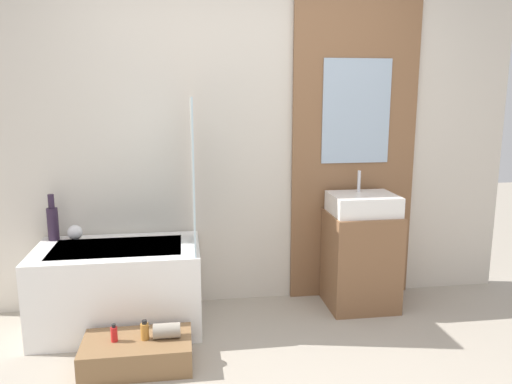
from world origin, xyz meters
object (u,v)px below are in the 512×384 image
bathtub (119,287)px  bottle_soap_secondary (145,331)px  bottle_soap_primary (114,334)px  wooden_step_bench (137,353)px  vase_round_light (75,232)px  vase_tall_dark (53,221)px  sink (363,204)px

bathtub → bottle_soap_secondary: 0.59m
bottle_soap_primary → wooden_step_bench: bearing=0.0°
vase_round_light → bottle_soap_secondary: bearing=-56.1°
vase_tall_dark → vase_round_light: (0.15, -0.01, -0.08)m
wooden_step_bench → bottle_soap_primary: size_ratio=5.95×
sink → vase_tall_dark: 2.24m
bottle_soap_primary → vase_tall_dark: bearing=122.0°
wooden_step_bench → bottle_soap_primary: bottle_soap_primary is taller
sink → vase_round_light: sink is taller
bottle_soap_primary → bathtub: bearing=93.2°
vase_tall_dark → bottle_soap_secondary: (0.67, -0.79, -0.49)m
wooden_step_bench → vase_round_light: bearing=121.4°
vase_tall_dark → bottle_soap_primary: size_ratio=3.06×
bathtub → bottle_soap_secondary: size_ratio=9.21×
wooden_step_bench → vase_tall_dark: size_ratio=1.94×
wooden_step_bench → bottle_soap_secondary: bearing=0.0°
sink → vase_round_light: size_ratio=4.53×
sink → bottle_soap_secondary: 1.78m
vase_tall_dark → bottle_soap_primary: (0.49, -0.79, -0.49)m
sink → bottle_soap_secondary: bearing=-157.8°
wooden_step_bench → bottle_soap_primary: bearing=180.0°
wooden_step_bench → bottle_soap_secondary: bottle_soap_secondary is taller
bathtub → bottle_soap_secondary: bathtub is taller
bottle_soap_secondary → vase_round_light: bearing=123.9°
bathtub → vase_tall_dark: (-0.46, 0.24, 0.42)m
vase_round_light → bottle_soap_secondary: 1.02m
sink → vase_round_light: bearing=176.1°
bottle_soap_primary → bottle_soap_secondary: (0.18, 0.00, 0.01)m
bathtub → vase_round_light: (-0.32, 0.23, 0.34)m
bottle_soap_primary → bottle_soap_secondary: 0.18m
sink → bottle_soap_secondary: sink is taller
bathtub → bottle_soap_primary: bearing=-86.8°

